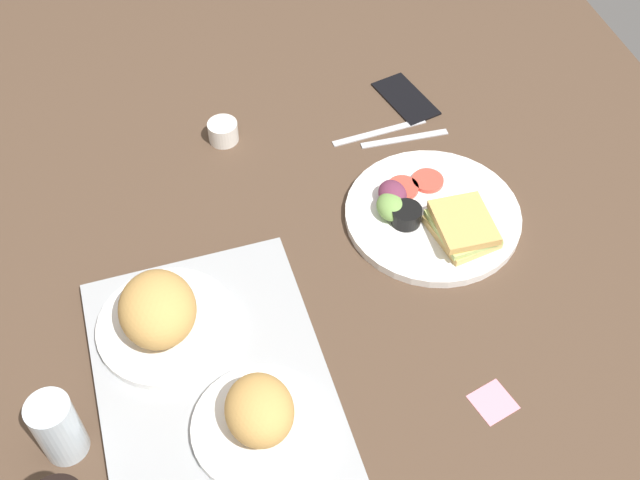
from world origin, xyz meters
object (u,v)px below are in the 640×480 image
(serving_tray, at_px, (213,379))
(bread_plate_far, at_px, (161,315))
(bread_plate_near, at_px, (260,417))
(plate_with_salad, at_px, (432,215))
(espresso_cup, at_px, (223,132))
(sticky_note, at_px, (493,402))
(cell_phone, at_px, (406,98))
(knife, at_px, (380,132))
(drinking_glass, at_px, (58,428))
(fork, at_px, (405,138))

(serving_tray, bearing_deg, bread_plate_far, 29.10)
(bread_plate_near, bearing_deg, plate_with_salad, -50.19)
(espresso_cup, height_order, sticky_note, espresso_cup)
(espresso_cup, distance_m, cell_phone, 0.37)
(knife, bearing_deg, drinking_glass, 33.28)
(drinking_glass, distance_m, espresso_cup, 0.64)
(fork, bearing_deg, bread_plate_near, 54.33)
(drinking_glass, bearing_deg, fork, -54.92)
(drinking_glass, height_order, cell_phone, drinking_glass)
(plate_with_salad, xyz_separation_m, espresso_cup, (0.30, 0.31, 0.00))
(knife, height_order, cell_phone, cell_phone)
(cell_phone, bearing_deg, espresso_cup, 78.50)
(drinking_glass, relative_size, sticky_note, 2.04)
(bread_plate_far, xyz_separation_m, fork, (0.32, -0.50, -0.06))
(bread_plate_near, relative_size, sticky_note, 3.43)
(bread_plate_near, bearing_deg, drinking_glass, 78.71)
(knife, height_order, sticky_note, knife)
(plate_with_salad, xyz_separation_m, fork, (0.21, -0.02, -0.01))
(serving_tray, xyz_separation_m, plate_with_salad, (0.21, -0.42, 0.01))
(bread_plate_near, relative_size, espresso_cup, 3.43)
(serving_tray, distance_m, espresso_cup, 0.52)
(plate_with_salad, distance_m, knife, 0.24)
(espresso_cup, distance_m, sticky_note, 0.70)
(serving_tray, xyz_separation_m, fork, (0.42, -0.44, -0.01))
(cell_phone, bearing_deg, drinking_glass, 115.06)
(drinking_glass, distance_m, cell_phone, 0.90)
(fork, xyz_separation_m, knife, (0.03, 0.04, 0.00))
(drinking_glass, bearing_deg, knife, -51.46)
(espresso_cup, xyz_separation_m, sticky_note, (-0.65, -0.27, -0.02))
(serving_tray, xyz_separation_m, sticky_note, (-0.14, -0.38, -0.01))
(serving_tray, height_order, sticky_note, serving_tray)
(serving_tray, bearing_deg, fork, -46.89)
(serving_tray, bearing_deg, espresso_cup, -12.76)
(serving_tray, bearing_deg, plate_with_salad, -63.51)
(bread_plate_near, distance_m, cell_phone, 0.76)
(bread_plate_far, relative_size, drinking_glass, 1.86)
(knife, bearing_deg, bread_plate_near, 51.75)
(serving_tray, xyz_separation_m, bread_plate_far, (0.10, 0.05, 0.05))
(bread_plate_near, xyz_separation_m, bread_plate_far, (0.20, 0.11, 0.01))
(espresso_cup, distance_m, knife, 0.30)
(espresso_cup, bearing_deg, drinking_glass, 149.32)
(bread_plate_near, xyz_separation_m, sticky_note, (-0.04, -0.33, -0.05))
(drinking_glass, bearing_deg, espresso_cup, -30.68)
(plate_with_salad, distance_m, fork, 0.21)
(fork, relative_size, sticky_note, 3.04)
(drinking_glass, distance_m, knife, 0.79)
(bread_plate_near, xyz_separation_m, espresso_cup, (0.60, -0.06, -0.03))
(plate_with_salad, distance_m, espresso_cup, 0.43)
(cell_phone, xyz_separation_m, sticky_note, (-0.66, 0.10, -0.00))
(fork, bearing_deg, bread_plate_far, 34.24)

